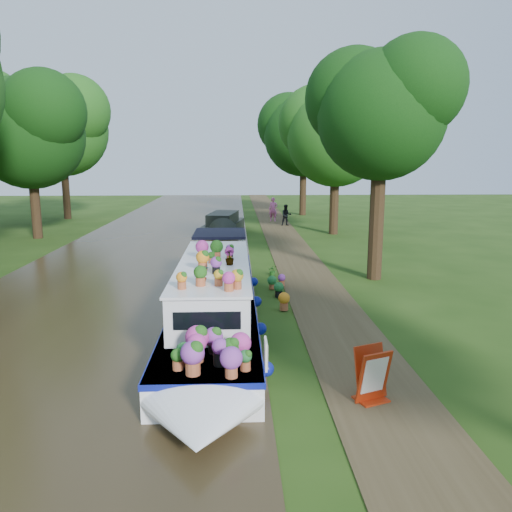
{
  "coord_description": "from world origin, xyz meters",
  "views": [
    {
      "loc": [
        -1.63,
        -16.0,
        4.65
      ],
      "look_at": [
        -0.94,
        1.2,
        1.3
      ],
      "focal_mm": 35.0,
      "sensor_mm": 36.0,
      "label": 1
    }
  ],
  "objects_px": {
    "sandwich_board": "(372,377)",
    "pedestrian_pink": "(273,209)",
    "second_boat": "(223,225)",
    "pedestrian_dark": "(286,215)",
    "plant_boat": "(214,299)"
  },
  "relations": [
    {
      "from": "pedestrian_pink",
      "to": "pedestrian_dark",
      "type": "relative_size",
      "value": 1.2
    },
    {
      "from": "sandwich_board",
      "to": "plant_boat",
      "type": "bearing_deg",
      "value": 104.07
    },
    {
      "from": "second_boat",
      "to": "pedestrian_pink",
      "type": "bearing_deg",
      "value": 67.58
    },
    {
      "from": "plant_boat",
      "to": "sandwich_board",
      "type": "relative_size",
      "value": 12.78
    },
    {
      "from": "pedestrian_pink",
      "to": "pedestrian_dark",
      "type": "height_order",
      "value": "pedestrian_pink"
    },
    {
      "from": "plant_boat",
      "to": "pedestrian_pink",
      "type": "relative_size",
      "value": 7.55
    },
    {
      "from": "sandwich_board",
      "to": "pedestrian_pink",
      "type": "xyz_separation_m",
      "value": [
        0.2,
        28.66,
        0.42
      ]
    },
    {
      "from": "second_boat",
      "to": "pedestrian_dark",
      "type": "relative_size",
      "value": 4.66
    },
    {
      "from": "pedestrian_pink",
      "to": "sandwich_board",
      "type": "bearing_deg",
      "value": -78.34
    },
    {
      "from": "plant_boat",
      "to": "sandwich_board",
      "type": "xyz_separation_m",
      "value": [
        3.22,
        -4.43,
        -0.34
      ]
    },
    {
      "from": "sandwich_board",
      "to": "pedestrian_pink",
      "type": "relative_size",
      "value": 0.59
    },
    {
      "from": "plant_boat",
      "to": "pedestrian_dark",
      "type": "distance_m",
      "value": 21.98
    },
    {
      "from": "sandwich_board",
      "to": "pedestrian_dark",
      "type": "distance_m",
      "value": 26.04
    },
    {
      "from": "pedestrian_pink",
      "to": "pedestrian_dark",
      "type": "distance_m",
      "value": 2.74
    },
    {
      "from": "second_boat",
      "to": "sandwich_board",
      "type": "xyz_separation_m",
      "value": [
        3.45,
        -22.81,
        -0.02
      ]
    }
  ]
}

